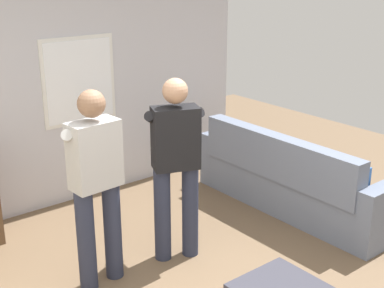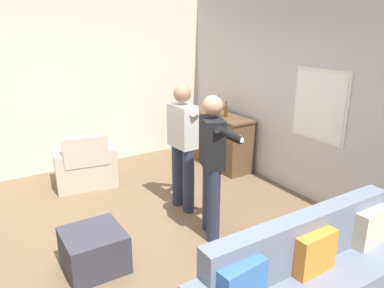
# 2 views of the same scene
# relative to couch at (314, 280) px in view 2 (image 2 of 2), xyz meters

# --- Properties ---
(ground) EXTENTS (10.40, 10.40, 0.00)m
(ground) POSITION_rel_couch_xyz_m (-1.94, -0.88, -0.35)
(ground) COLOR brown
(wall_back_with_window) EXTENTS (5.20, 0.15, 2.80)m
(wall_back_with_window) POSITION_rel_couch_xyz_m (-1.93, 1.78, 1.05)
(wall_back_with_window) COLOR silver
(wall_back_with_window) RESTS_ON ground
(wall_side_left) EXTENTS (0.12, 5.20, 2.80)m
(wall_side_left) POSITION_rel_couch_xyz_m (-4.60, -0.88, 1.05)
(wall_side_left) COLOR beige
(wall_side_left) RESTS_ON ground
(couch) EXTENTS (0.57, 2.38, 0.89)m
(couch) POSITION_rel_couch_xyz_m (0.00, 0.00, 0.00)
(couch) COLOR slate
(couch) RESTS_ON ground
(armchair) EXTENTS (0.77, 0.97, 0.85)m
(armchair) POSITION_rel_couch_xyz_m (-3.69, -0.85, -0.06)
(armchair) COLOR #B2A38E
(armchair) RESTS_ON ground
(sideboard_cabinet) EXTENTS (1.42, 0.49, 0.91)m
(sideboard_cabinet) POSITION_rel_couch_xyz_m (-3.36, 1.42, 0.11)
(sideboard_cabinet) COLOR brown
(sideboard_cabinet) RESTS_ON ground
(bottle_wine_green) EXTENTS (0.07, 0.07, 0.33)m
(bottle_wine_green) POSITION_rel_couch_xyz_m (-3.34, 1.38, 0.69)
(bottle_wine_green) COLOR #1E4C23
(bottle_wine_green) RESTS_ON sideboard_cabinet
(bottle_liquor_amber) EXTENTS (0.07, 0.07, 0.29)m
(bottle_liquor_amber) POSITION_rel_couch_xyz_m (-3.48, 1.41, 0.68)
(bottle_liquor_amber) COLOR gray
(bottle_liquor_amber) RESTS_ON sideboard_cabinet
(bottle_spirits_clear) EXTENTS (0.06, 0.06, 0.27)m
(bottle_spirits_clear) POSITION_rel_couch_xyz_m (-3.14, 1.40, 0.66)
(bottle_spirits_clear) COLOR #593314
(bottle_spirits_clear) RESTS_ON sideboard_cabinet
(ottoman) EXTENTS (0.59, 0.59, 0.41)m
(ottoman) POSITION_rel_couch_xyz_m (-1.62, -1.39, -0.14)
(ottoman) COLOR #33333D
(ottoman) RESTS_ON ground
(person_standing_left) EXTENTS (0.56, 0.49, 1.68)m
(person_standing_left) POSITION_rel_couch_xyz_m (-2.27, 0.06, 0.59)
(person_standing_left) COLOR #282D42
(person_standing_left) RESTS_ON ground
(person_standing_right) EXTENTS (0.52, 0.52, 1.68)m
(person_standing_right) POSITION_rel_couch_xyz_m (-1.51, -0.01, 0.59)
(person_standing_right) COLOR #282D42
(person_standing_right) RESTS_ON ground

